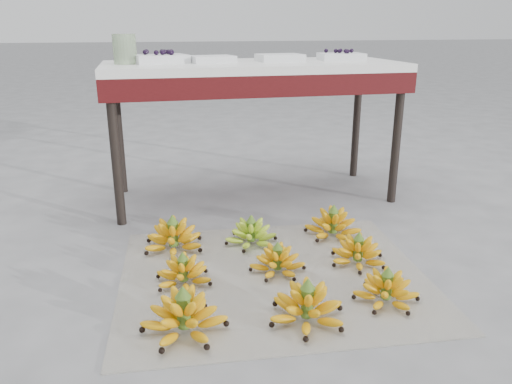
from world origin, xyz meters
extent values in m
plane|color=slate|center=(0.00, 0.00, 0.00)|extent=(60.00, 60.00, 0.00)
cube|color=white|center=(0.01, -0.02, 0.00)|extent=(1.32, 1.14, 0.01)
ellipsoid|color=#E2AD05|center=(-0.39, -0.34, 0.05)|extent=(0.36, 0.36, 0.09)
ellipsoid|color=#E2AD05|center=(-0.39, -0.34, 0.09)|extent=(0.25, 0.25, 0.06)
ellipsoid|color=#E2AD05|center=(-0.39, -0.34, 0.12)|extent=(0.16, 0.16, 0.05)
cylinder|color=#496D20|center=(-0.39, -0.34, 0.09)|extent=(0.05, 0.05, 0.12)
cone|color=#496D20|center=(-0.39, -0.34, 0.16)|extent=(0.06, 0.06, 0.04)
ellipsoid|color=#E2AD05|center=(0.04, -0.37, 0.05)|extent=(0.31, 0.31, 0.08)
ellipsoid|color=#E2AD05|center=(0.04, -0.37, 0.08)|extent=(0.22, 0.22, 0.06)
ellipsoid|color=#E2AD05|center=(0.04, -0.37, 0.12)|extent=(0.14, 0.14, 0.05)
cylinder|color=#496D20|center=(0.04, -0.37, 0.08)|extent=(0.04, 0.04, 0.11)
cone|color=#496D20|center=(0.04, -0.37, 0.15)|extent=(0.05, 0.05, 0.04)
ellipsoid|color=#E2AD05|center=(0.36, -0.31, 0.04)|extent=(0.31, 0.31, 0.07)
ellipsoid|color=#E2AD05|center=(0.36, -0.31, 0.07)|extent=(0.22, 0.22, 0.05)
ellipsoid|color=#E2AD05|center=(0.36, -0.31, 0.10)|extent=(0.14, 0.14, 0.04)
cylinder|color=#496D20|center=(0.36, -0.31, 0.07)|extent=(0.04, 0.04, 0.10)
cone|color=#496D20|center=(0.36, -0.31, 0.14)|extent=(0.05, 0.05, 0.04)
ellipsoid|color=#E2AD05|center=(-0.36, 0.00, 0.04)|extent=(0.25, 0.25, 0.07)
ellipsoid|color=#E2AD05|center=(-0.36, 0.00, 0.07)|extent=(0.17, 0.17, 0.05)
ellipsoid|color=#E2AD05|center=(-0.36, 0.00, 0.10)|extent=(0.11, 0.11, 0.04)
cylinder|color=#496D20|center=(-0.36, 0.00, 0.07)|extent=(0.04, 0.04, 0.09)
cone|color=#496D20|center=(-0.36, 0.00, 0.13)|extent=(0.04, 0.04, 0.03)
ellipsoid|color=#E2AD05|center=(0.03, 0.01, 0.04)|extent=(0.30, 0.30, 0.07)
ellipsoid|color=#E2AD05|center=(0.03, 0.01, 0.07)|extent=(0.21, 0.21, 0.05)
ellipsoid|color=#E2AD05|center=(0.03, 0.01, 0.10)|extent=(0.14, 0.14, 0.04)
cylinder|color=#496D20|center=(0.03, 0.01, 0.07)|extent=(0.04, 0.04, 0.09)
cone|color=#496D20|center=(0.03, 0.01, 0.13)|extent=(0.04, 0.04, 0.03)
ellipsoid|color=#E2AD05|center=(0.39, 0.01, 0.04)|extent=(0.25, 0.25, 0.07)
ellipsoid|color=#E2AD05|center=(0.39, 0.01, 0.07)|extent=(0.17, 0.17, 0.05)
ellipsoid|color=#E2AD05|center=(0.39, 0.01, 0.10)|extent=(0.11, 0.11, 0.05)
cylinder|color=#496D20|center=(0.39, 0.01, 0.07)|extent=(0.04, 0.04, 0.10)
cone|color=#496D20|center=(0.39, 0.01, 0.14)|extent=(0.05, 0.05, 0.04)
ellipsoid|color=#E2AD05|center=(-0.37, 0.34, 0.05)|extent=(0.30, 0.30, 0.08)
ellipsoid|color=#E2AD05|center=(-0.37, 0.34, 0.08)|extent=(0.21, 0.21, 0.06)
ellipsoid|color=#E2AD05|center=(-0.37, 0.34, 0.12)|extent=(0.14, 0.14, 0.05)
cylinder|color=#496D20|center=(-0.37, 0.34, 0.08)|extent=(0.05, 0.05, 0.11)
cone|color=#496D20|center=(-0.37, 0.34, 0.16)|extent=(0.05, 0.05, 0.04)
ellipsoid|color=#77AD2A|center=(-0.01, 0.31, 0.04)|extent=(0.27, 0.27, 0.07)
ellipsoid|color=#77AD2A|center=(-0.01, 0.31, 0.07)|extent=(0.19, 0.19, 0.05)
ellipsoid|color=#77AD2A|center=(-0.01, 0.31, 0.10)|extent=(0.13, 0.13, 0.05)
cylinder|color=#496D20|center=(-0.01, 0.31, 0.07)|extent=(0.04, 0.04, 0.10)
cone|color=#496D20|center=(-0.01, 0.31, 0.14)|extent=(0.05, 0.05, 0.04)
ellipsoid|color=#E2AD05|center=(0.40, 0.32, 0.05)|extent=(0.33, 0.33, 0.08)
ellipsoid|color=#E2AD05|center=(0.40, 0.32, 0.08)|extent=(0.23, 0.23, 0.06)
ellipsoid|color=#E2AD05|center=(0.40, 0.32, 0.11)|extent=(0.15, 0.15, 0.05)
cylinder|color=#496D20|center=(0.40, 0.32, 0.08)|extent=(0.04, 0.04, 0.11)
cone|color=#496D20|center=(0.40, 0.32, 0.15)|extent=(0.05, 0.05, 0.04)
cylinder|color=black|center=(-0.62, 0.73, 0.38)|extent=(0.05, 0.05, 0.75)
cylinder|color=black|center=(0.93, 0.73, 0.38)|extent=(0.05, 0.05, 0.75)
cylinder|color=black|center=(-0.62, 1.28, 0.38)|extent=(0.05, 0.05, 0.75)
cylinder|color=black|center=(0.93, 1.28, 0.38)|extent=(0.05, 0.05, 0.75)
cube|color=#490D10|center=(0.16, 1.00, 0.70)|extent=(1.66, 0.66, 0.11)
cube|color=white|center=(0.16, 1.00, 0.77)|extent=(1.66, 0.66, 0.04)
cube|color=silver|center=(-0.36, 1.04, 0.82)|extent=(0.32, 0.26, 0.04)
sphere|color=black|center=(-0.43, 1.04, 0.85)|extent=(0.03, 0.03, 0.03)
sphere|color=black|center=(-0.30, 0.98, 0.85)|extent=(0.03, 0.03, 0.03)
sphere|color=black|center=(-0.38, 0.99, 0.85)|extent=(0.03, 0.03, 0.03)
sphere|color=black|center=(-0.33, 1.06, 0.85)|extent=(0.03, 0.03, 0.03)
sphere|color=black|center=(-0.42, 1.10, 0.85)|extent=(0.03, 0.03, 0.03)
sphere|color=black|center=(-0.34, 1.07, 0.85)|extent=(0.03, 0.03, 0.03)
sphere|color=black|center=(-0.29, 1.07, 0.85)|extent=(0.03, 0.03, 0.03)
sphere|color=black|center=(-0.34, 0.99, 0.85)|extent=(0.03, 0.03, 0.03)
sphere|color=black|center=(-0.30, 0.99, 0.85)|extent=(0.03, 0.03, 0.03)
sphere|color=black|center=(-0.31, 1.05, 0.85)|extent=(0.03, 0.03, 0.03)
cube|color=silver|center=(-0.08, 1.01, 0.81)|extent=(0.26, 0.20, 0.04)
cube|color=silver|center=(0.32, 1.03, 0.82)|extent=(0.26, 0.20, 0.04)
cube|color=silver|center=(0.69, 1.04, 0.82)|extent=(0.27, 0.20, 0.04)
sphere|color=black|center=(0.76, 1.04, 0.85)|extent=(0.02, 0.02, 0.02)
sphere|color=black|center=(0.70, 0.98, 0.85)|extent=(0.02, 0.02, 0.02)
sphere|color=black|center=(0.68, 1.03, 0.85)|extent=(0.02, 0.02, 0.02)
sphere|color=black|center=(0.71, 1.08, 0.85)|extent=(0.02, 0.02, 0.02)
sphere|color=black|center=(0.71, 1.02, 0.85)|extent=(0.02, 0.02, 0.02)
sphere|color=black|center=(0.66, 1.04, 0.85)|extent=(0.02, 0.02, 0.02)
sphere|color=black|center=(0.62, 1.09, 0.85)|extent=(0.02, 0.02, 0.02)
sphere|color=black|center=(0.71, 0.98, 0.85)|extent=(0.02, 0.02, 0.02)
cylinder|color=beige|center=(-0.54, 1.01, 0.87)|extent=(0.16, 0.16, 0.15)
camera|label=1|loc=(-0.48, -1.80, 1.00)|focal=35.00mm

